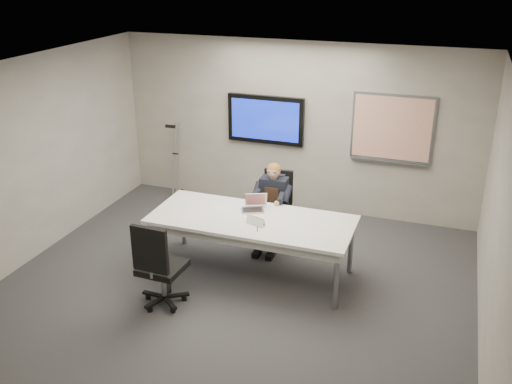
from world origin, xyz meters
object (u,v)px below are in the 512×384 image
(conference_table, at_px, (252,225))
(office_chair_near, at_px, (161,280))
(office_chair_far, at_px, (275,220))
(laptop, at_px, (254,206))
(seated_person, at_px, (270,216))

(conference_table, relative_size, office_chair_near, 2.32)
(office_chair_far, distance_m, office_chair_near, 2.25)
(office_chair_far, height_order, laptop, office_chair_far)
(laptop, bearing_deg, office_chair_near, -141.29)
(office_chair_near, distance_m, seated_person, 2.03)
(seated_person, xyz_separation_m, laptop, (-0.07, -0.49, 0.36))
(office_chair_near, bearing_deg, conference_table, -123.24)
(seated_person, bearing_deg, office_chair_far, 89.65)
(laptop, bearing_deg, conference_table, -100.30)
(office_chair_far, distance_m, laptop, 0.92)
(conference_table, xyz_separation_m, office_chair_near, (-0.78, -1.10, -0.37))
(office_chair_far, height_order, seated_person, seated_person)
(office_chair_near, bearing_deg, office_chair_far, -108.13)
(conference_table, height_order, office_chair_far, office_chair_far)
(seated_person, bearing_deg, conference_table, -91.37)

